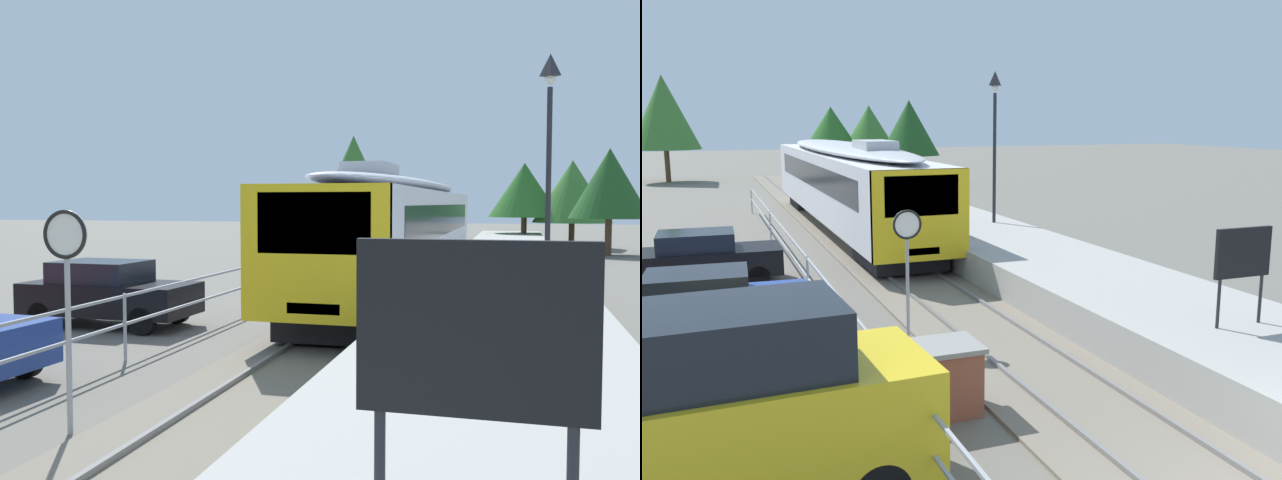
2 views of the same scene
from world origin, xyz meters
The scene contains 13 objects.
ground_plane centered at (-3.00, 22.00, 0.00)m, with size 160.00×160.00×0.00m, color #6B665B.
track_rails centered at (0.00, 22.00, 0.03)m, with size 3.20×60.00×0.14m.
commuter_train centered at (0.00, 23.11, 2.15)m, with size 2.82×20.62×3.74m.
station_platform centered at (3.25, 22.00, 0.45)m, with size 3.90×60.00×0.90m, color #A8A59E.
platform_lamp_mid_platform centered at (4.22, 17.52, 4.62)m, with size 0.34×0.34×5.35m.
platform_notice_board centered at (3.30, 4.53, 2.19)m, with size 1.20×0.08×1.80m.
speed_limit_sign centered at (-1.82, 8.29, 2.12)m, with size 0.61×0.10×2.81m.
carpark_fence centered at (-3.30, 12.00, 0.91)m, with size 0.06×36.06×1.25m.
parked_hatchback_black centered at (-5.66, 15.13, 0.79)m, with size 4.04×1.86×1.53m.
tree_behind_carpark centered at (8.52, 42.07, 3.97)m, with size 4.31×4.31×5.92m.
tree_behind_station_far centered at (4.10, 48.20, 3.75)m, with size 4.62×4.62×5.53m.
tree_distant_left centered at (7.05, 48.03, 3.64)m, with size 4.91×4.91×5.64m.
tree_distant_centre centered at (-7.72, 49.66, 5.07)m, with size 4.93×4.93×7.75m.
Camera 1 is at (3.49, 1.01, 2.88)m, focal length 38.71 mm.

